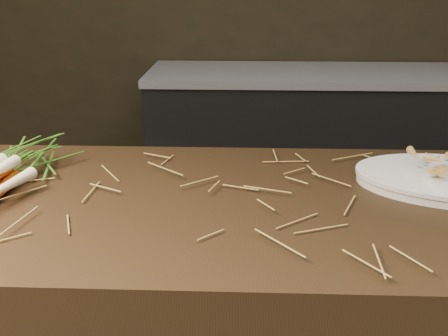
# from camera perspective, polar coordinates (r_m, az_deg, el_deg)

# --- Properties ---
(back_counter) EXTENTS (1.82, 0.62, 0.84)m
(back_counter) POSITION_cam_1_polar(r_m,az_deg,el_deg) (3.11, 9.50, 2.08)
(back_counter) COLOR black
(back_counter) RESTS_ON ground
(straw_bedding) EXTENTS (1.40, 0.60, 0.02)m
(straw_bedding) POSITION_cam_1_polar(r_m,az_deg,el_deg) (1.15, 6.79, -2.84)
(straw_bedding) COLOR #A3803E
(straw_bedding) RESTS_ON main_counter
(root_veg_bunch) EXTENTS (0.17, 0.46, 0.08)m
(root_veg_bunch) POSITION_cam_1_polar(r_m,az_deg,el_deg) (1.32, -21.57, 0.20)
(root_veg_bunch) COLOR #E14F0E
(root_veg_bunch) RESTS_ON main_counter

